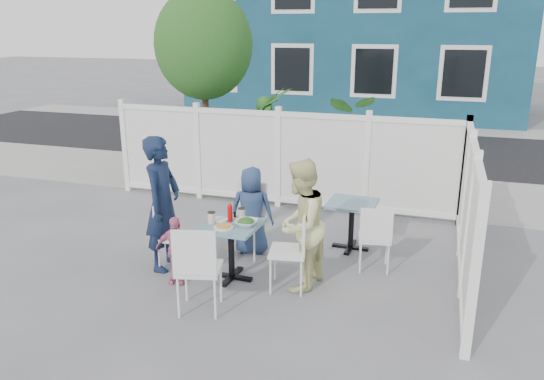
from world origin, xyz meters
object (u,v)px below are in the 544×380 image
(utility_cabinet, at_px, (191,142))
(toddler, at_px, (176,250))
(chair_back, at_px, (249,213))
(boy, at_px, (252,211))
(chair_left, at_px, (170,230))
(spare_table, at_px, (352,213))
(chair_near, at_px, (197,264))
(man, at_px, (163,203))
(main_table, at_px, (231,237))
(chair_right, at_px, (295,244))
(woman, at_px, (300,225))

(utility_cabinet, relative_size, toddler, 1.53)
(toddler, bearing_deg, utility_cabinet, 106.14)
(chair_back, bearing_deg, boy, -167.49)
(chair_left, bearing_deg, boy, 130.84)
(spare_table, height_order, boy, boy)
(spare_table, height_order, toddler, toddler)
(chair_near, bearing_deg, boy, 76.63)
(spare_table, xyz_separation_m, toddler, (-1.78, -1.62, -0.11))
(man, relative_size, boy, 1.43)
(main_table, relative_size, spare_table, 1.04)
(chair_right, height_order, man, man)
(woman, bearing_deg, chair_near, -32.80)
(main_table, bearing_deg, toddler, -152.70)
(spare_table, relative_size, chair_near, 0.68)
(chair_near, xyz_separation_m, man, (-0.89, 0.93, 0.26))
(main_table, distance_m, chair_back, 0.80)
(utility_cabinet, height_order, chair_back, utility_cabinet)
(spare_table, distance_m, woman, 1.36)
(chair_near, bearing_deg, chair_back, 78.07)
(chair_near, bearing_deg, spare_table, 47.13)
(chair_back, xyz_separation_m, man, (-0.84, -0.74, 0.28))
(main_table, xyz_separation_m, chair_back, (-0.07, 0.80, 0.02))
(utility_cabinet, relative_size, chair_right, 1.34)
(chair_right, bearing_deg, chair_left, 77.49)
(chair_right, xyz_separation_m, chair_back, (-0.86, 0.82, 0.01))
(utility_cabinet, xyz_separation_m, boy, (2.63, -3.56, -0.04))
(spare_table, relative_size, chair_back, 0.70)
(main_table, relative_size, woman, 0.46)
(chair_right, distance_m, woman, 0.23)
(main_table, height_order, toddler, toddler)
(man, bearing_deg, chair_near, -139.10)
(chair_back, relative_size, toddler, 1.16)
(chair_back, bearing_deg, toddler, 68.29)
(main_table, xyz_separation_m, chair_left, (-0.84, 0.06, -0.04))
(chair_right, xyz_separation_m, woman, (0.04, 0.07, 0.21))
(main_table, distance_m, chair_near, 0.88)
(chair_back, bearing_deg, main_table, 98.23)
(utility_cabinet, distance_m, chair_near, 5.86)
(main_table, relative_size, boy, 0.59)
(utility_cabinet, bearing_deg, main_table, -58.57)
(chair_back, relative_size, boy, 0.81)
(spare_table, relative_size, chair_left, 0.78)
(spare_table, bearing_deg, chair_back, -157.46)
(man, bearing_deg, chair_back, -51.60)
(chair_left, bearing_deg, chair_right, 85.38)
(chair_right, bearing_deg, man, 77.79)
(boy, height_order, toddler, boy)
(chair_right, relative_size, toddler, 1.14)
(chair_near, distance_m, man, 1.32)
(spare_table, bearing_deg, chair_near, -119.07)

